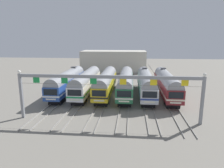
{
  "coord_description": "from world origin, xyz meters",
  "views": [
    {
      "loc": [
        3.07,
        -40.13,
        11.21
      ],
      "look_at": [
        -0.74,
        -0.23,
        2.33
      ],
      "focal_mm": 32.65,
      "sensor_mm": 36.0,
      "label": 1
    }
  ],
  "objects_px": {
    "commuter_train_blue": "(67,81)",
    "commuter_train_maroon": "(166,83)",
    "commuter_train_yellow": "(106,82)",
    "commuter_train_green": "(126,82)",
    "commuter_train_silver": "(146,83)",
    "catenary_gantry": "(108,83)",
    "commuter_train_white": "(86,82)"
  },
  "relations": [
    {
      "from": "commuter_train_yellow",
      "to": "commuter_train_blue",
      "type": "bearing_deg",
      "value": 179.97
    },
    {
      "from": "commuter_train_silver",
      "to": "catenary_gantry",
      "type": "xyz_separation_m",
      "value": [
        -6.04,
        -13.5,
        2.65
      ]
    },
    {
      "from": "commuter_train_blue",
      "to": "commuter_train_green",
      "type": "bearing_deg",
      "value": -0.02
    },
    {
      "from": "commuter_train_yellow",
      "to": "commuter_train_green",
      "type": "relative_size",
      "value": 1.0
    },
    {
      "from": "catenary_gantry",
      "to": "commuter_train_green",
      "type": "bearing_deg",
      "value": 81.52
    },
    {
      "from": "commuter_train_green",
      "to": "commuter_train_silver",
      "type": "distance_m",
      "value": 4.03
    },
    {
      "from": "commuter_train_silver",
      "to": "catenary_gantry",
      "type": "bearing_deg",
      "value": -114.1
    },
    {
      "from": "commuter_train_blue",
      "to": "commuter_train_white",
      "type": "distance_m",
      "value": 4.03
    },
    {
      "from": "commuter_train_white",
      "to": "commuter_train_yellow",
      "type": "bearing_deg",
      "value": 0.0
    },
    {
      "from": "commuter_train_silver",
      "to": "commuter_train_white",
      "type": "bearing_deg",
      "value": -179.98
    },
    {
      "from": "commuter_train_maroon",
      "to": "commuter_train_green",
      "type": "bearing_deg",
      "value": -179.97
    },
    {
      "from": "commuter_train_white",
      "to": "commuter_train_maroon",
      "type": "relative_size",
      "value": 1.0
    },
    {
      "from": "commuter_train_white",
      "to": "commuter_train_silver",
      "type": "xyz_separation_m",
      "value": [
        12.08,
        0.0,
        0.0
      ]
    },
    {
      "from": "commuter_train_yellow",
      "to": "commuter_train_silver",
      "type": "xyz_separation_m",
      "value": [
        8.05,
        0.0,
        0.0
      ]
    },
    {
      "from": "commuter_train_yellow",
      "to": "commuter_train_maroon",
      "type": "bearing_deg",
      "value": 0.02
    },
    {
      "from": "commuter_train_white",
      "to": "catenary_gantry",
      "type": "height_order",
      "value": "catenary_gantry"
    },
    {
      "from": "commuter_train_green",
      "to": "commuter_train_maroon",
      "type": "xyz_separation_m",
      "value": [
        8.05,
        0.0,
        0.0
      ]
    },
    {
      "from": "commuter_train_blue",
      "to": "commuter_train_white",
      "type": "bearing_deg",
      "value": -0.06
    },
    {
      "from": "commuter_train_yellow",
      "to": "catenary_gantry",
      "type": "xyz_separation_m",
      "value": [
        2.01,
        -13.49,
        2.66
      ]
    },
    {
      "from": "commuter_train_white",
      "to": "catenary_gantry",
      "type": "distance_m",
      "value": 15.02
    },
    {
      "from": "commuter_train_blue",
      "to": "commuter_train_green",
      "type": "xyz_separation_m",
      "value": [
        12.08,
        -0.0,
        -0.0
      ]
    },
    {
      "from": "commuter_train_blue",
      "to": "commuter_train_yellow",
      "type": "xyz_separation_m",
      "value": [
        8.05,
        -0.0,
        -0.0
      ]
    },
    {
      "from": "commuter_train_maroon",
      "to": "catenary_gantry",
      "type": "distance_m",
      "value": 17.05
    },
    {
      "from": "commuter_train_blue",
      "to": "commuter_train_maroon",
      "type": "height_order",
      "value": "same"
    },
    {
      "from": "commuter_train_green",
      "to": "commuter_train_white",
      "type": "bearing_deg",
      "value": 180.0
    },
    {
      "from": "commuter_train_maroon",
      "to": "commuter_train_blue",
      "type": "bearing_deg",
      "value": 180.0
    },
    {
      "from": "catenary_gantry",
      "to": "commuter_train_silver",
      "type": "bearing_deg",
      "value": 65.9
    },
    {
      "from": "commuter_train_blue",
      "to": "catenary_gantry",
      "type": "xyz_separation_m",
      "value": [
        10.06,
        -13.5,
        2.65
      ]
    },
    {
      "from": "commuter_train_yellow",
      "to": "commuter_train_silver",
      "type": "distance_m",
      "value": 8.05
    },
    {
      "from": "commuter_train_silver",
      "to": "catenary_gantry",
      "type": "height_order",
      "value": "catenary_gantry"
    },
    {
      "from": "commuter_train_green",
      "to": "commuter_train_maroon",
      "type": "height_order",
      "value": "commuter_train_maroon"
    },
    {
      "from": "commuter_train_green",
      "to": "catenary_gantry",
      "type": "height_order",
      "value": "catenary_gantry"
    }
  ]
}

